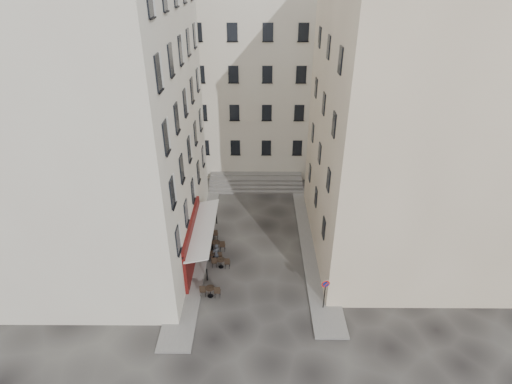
{
  "coord_description": "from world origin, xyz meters",
  "views": [
    {
      "loc": [
        0.2,
        -21.89,
        18.61
      ],
      "look_at": [
        0.05,
        4.0,
        4.14
      ],
      "focal_mm": 28.0,
      "sensor_mm": 36.0,
      "label": 1
    }
  ],
  "objects_px": {
    "no_parking_sign": "(325,289)",
    "pedestrian": "(216,254)",
    "bistro_table_b": "(221,262)",
    "bistro_table_a": "(210,291)"
  },
  "relations": [
    {
      "from": "no_parking_sign",
      "to": "bistro_table_b",
      "type": "height_order",
      "value": "no_parking_sign"
    },
    {
      "from": "no_parking_sign",
      "to": "bistro_table_b",
      "type": "bearing_deg",
      "value": 139.13
    },
    {
      "from": "bistro_table_a",
      "to": "no_parking_sign",
      "type": "bearing_deg",
      "value": -8.44
    },
    {
      "from": "bistro_table_b",
      "to": "no_parking_sign",
      "type": "bearing_deg",
      "value": -30.58
    },
    {
      "from": "no_parking_sign",
      "to": "pedestrian",
      "type": "distance_m",
      "value": 8.42
    },
    {
      "from": "bistro_table_a",
      "to": "bistro_table_b",
      "type": "xyz_separation_m",
      "value": [
        0.45,
        2.91,
        -0.01
      ]
    },
    {
      "from": "no_parking_sign",
      "to": "pedestrian",
      "type": "relative_size",
      "value": 1.41
    },
    {
      "from": "no_parking_sign",
      "to": "pedestrian",
      "type": "xyz_separation_m",
      "value": [
        -7.07,
        4.49,
        -0.82
      ]
    },
    {
      "from": "no_parking_sign",
      "to": "bistro_table_a",
      "type": "bearing_deg",
      "value": 161.28
    },
    {
      "from": "bistro_table_a",
      "to": "pedestrian",
      "type": "distance_m",
      "value": 3.45
    }
  ]
}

